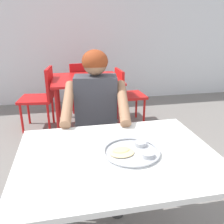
# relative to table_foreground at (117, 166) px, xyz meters

# --- Properties ---
(back_wall) EXTENTS (12.00, 0.12, 3.40)m
(back_wall) POSITION_rel_table_foreground_xyz_m (0.02, 3.41, 1.04)
(back_wall) COLOR white
(back_wall) RESTS_ON ground
(table_foreground) EXTENTS (1.08, 0.81, 0.74)m
(table_foreground) POSITION_rel_table_foreground_xyz_m (0.00, 0.00, 0.00)
(table_foreground) COLOR white
(table_foreground) RESTS_ON ground
(thali_tray) EXTENTS (0.31, 0.31, 0.03)m
(thali_tray) POSITION_rel_table_foreground_xyz_m (0.08, -0.01, 0.09)
(thali_tray) COLOR #B7BABF
(thali_tray) RESTS_ON table_foreground
(chair_foreground) EXTENTS (0.44, 0.45, 0.81)m
(chair_foreground) POSITION_rel_table_foreground_xyz_m (-0.01, 0.86, -0.19)
(chair_foreground) COLOR silver
(chair_foreground) RESTS_ON ground
(diner_foreground) EXTENTS (0.55, 0.59, 1.23)m
(diner_foreground) POSITION_rel_table_foreground_xyz_m (-0.03, 0.65, 0.06)
(diner_foreground) COLOR #373737
(diner_foreground) RESTS_ON ground
(table_background_red) EXTENTS (0.94, 0.90, 0.71)m
(table_background_red) POSITION_rel_table_foreground_xyz_m (0.03, 2.15, -0.03)
(table_background_red) COLOR red
(table_background_red) RESTS_ON ground
(chair_red_left) EXTENTS (0.49, 0.48, 0.87)m
(chair_red_left) POSITION_rel_table_foreground_xyz_m (-0.58, 2.15, -0.16)
(chair_red_left) COLOR red
(chair_red_left) RESTS_ON ground
(chair_red_right) EXTENTS (0.41, 0.43, 0.82)m
(chair_red_right) POSITION_rel_table_foreground_xyz_m (0.61, 2.10, -0.18)
(chair_red_right) COLOR red
(chair_red_right) RESTS_ON ground
(chair_red_far) EXTENTS (0.47, 0.49, 0.83)m
(chair_red_far) POSITION_rel_table_foreground_xyz_m (-0.00, 2.78, -0.16)
(chair_red_far) COLOR red
(chair_red_far) RESTS_ON ground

